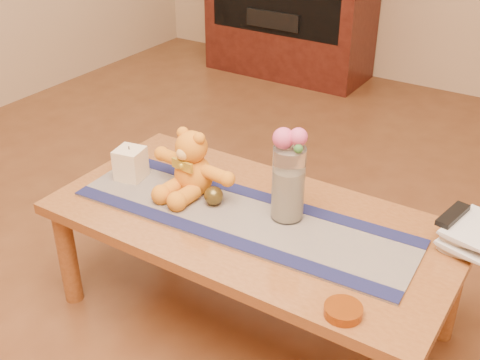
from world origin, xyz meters
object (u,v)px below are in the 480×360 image
Objects in this scene: bronze_ball at (214,196)px; amber_dish at (343,311)px; pillar_candle at (131,163)px; tv_remote at (453,215)px; book_bottom at (450,233)px; glass_vase at (288,184)px; teddy_bear at (193,162)px.

bronze_ball is 0.67m from amber_dish.
tv_remote is at bearing 13.45° from pillar_candle.
pillar_candle is at bearing -158.98° from book_bottom.
pillar_candle reaches higher than book_bottom.
glass_vase is 0.55m from book_bottom.
pillar_candle is 1.12× the size of amber_dish.
tv_remote is (0.75, 0.26, 0.04)m from bronze_ball.
teddy_bear is at bearing 11.16° from pillar_candle.
glass_vase reaches higher than teddy_bear.
glass_vase is (0.63, 0.08, 0.07)m from pillar_candle.
amber_dish is at bearing -23.45° from bronze_ball.
teddy_bear reaches higher than tv_remote.
tv_remote is (0.50, 0.19, -0.05)m from glass_vase.
bronze_ball reaches higher than amber_dish.
glass_vase is at bearing -151.03° from book_bottom.
pillar_candle is at bearing -163.87° from teddy_bear.
book_bottom is at bearing 13.91° from pillar_candle.
bronze_ball is 0.64× the size of amber_dish.
bronze_ball is at bearing -164.92° from glass_vase.
amber_dish is (-0.14, -0.53, -0.07)m from tv_remote.
book_bottom is 0.55m from amber_dish.
book_bottom is 1.39× the size of tv_remote.
bronze_ball is at bearing 1.57° from pillar_candle.
tv_remote is at bearing 19.00° from bronze_ball.
amber_dish is at bearing -17.85° from teddy_bear.
glass_vase is at bearing 7.17° from pillar_candle.
glass_vase reaches higher than pillar_candle.
bronze_ball is 0.80m from tv_remote.
teddy_bear is at bearing -158.18° from book_bottom.
pillar_candle is 1.74× the size of bronze_ball.
amber_dish is at bearing -14.55° from pillar_candle.
glass_vase reaches higher than amber_dish.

